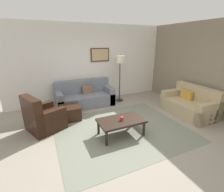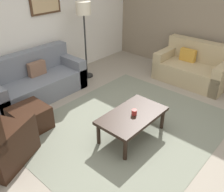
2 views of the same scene
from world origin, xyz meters
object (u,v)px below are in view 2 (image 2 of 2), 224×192
Objects in this scene: ottoman at (30,118)px; lamp_standing at (84,16)px; couch_loveseat at (194,68)px; couch_main at (34,82)px; cup at (134,112)px; coffee_table at (132,117)px; framed_artwork at (45,2)px.

lamp_standing reaches higher than ottoman.
ottoman is (-3.53, 1.19, -0.10)m from couch_loveseat.
cup is at bearing -83.13° from couch_main.
lamp_standing is at bearing 63.85° from coffee_table.
couch_main is 22.83× the size of cup.
framed_artwork reaches higher than couch_main.
lamp_standing is (2.04, 0.81, 1.21)m from ottoman.
lamp_standing is at bearing 21.60° from ottoman.
cup is at bearing -75.87° from coffee_table.
framed_artwork is (0.50, 2.73, 1.26)m from cup.
couch_main is 2.33m from coffee_table.
ottoman is at bearing 125.08° from coffee_table.
framed_artwork is at bearing 27.23° from couch_main.
framed_artwork is at bearing 42.16° from ottoman.
cup is 0.05× the size of lamp_standing.
couch_loveseat is at bearing -50.71° from framed_artwork.
couch_loveseat reaches higher than cup.
framed_artwork reaches higher than ottoman.
couch_main is at bearing 53.33° from ottoman.
ottoman is at bearing -158.40° from lamp_standing.
couch_loveseat is at bearing -36.77° from couch_main.
ottoman is 6.53× the size of cup.
framed_artwork reaches higher than couch_loveseat.
couch_main is 1.66m from framed_artwork.
cup is 0.12× the size of framed_artwork.
lamp_standing is 0.83m from framed_artwork.
framed_artwork is (-0.57, 0.52, 0.31)m from lamp_standing.
couch_loveseat reaches higher than ottoman.
lamp_standing is at bearing 126.74° from couch_loveseat.
framed_artwork reaches higher than coffee_table.
coffee_table is 3.07m from framed_artwork.
ottoman is at bearing 161.37° from couch_loveseat.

